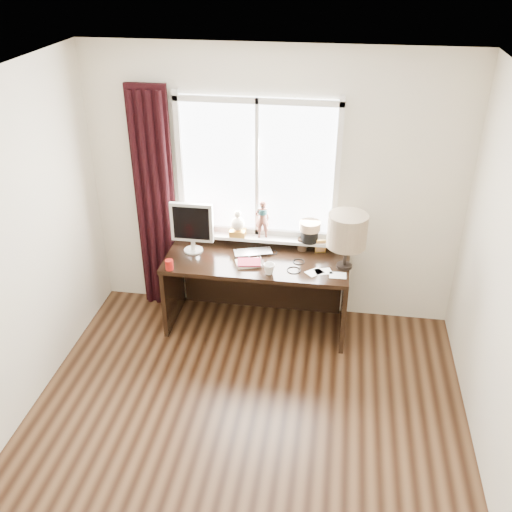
% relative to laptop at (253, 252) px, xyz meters
% --- Properties ---
extents(floor, '(3.50, 4.00, 0.00)m').
position_rel_laptop_xyz_m(floor, '(0.15, -1.73, -0.76)').
color(floor, brown).
rests_on(floor, ground).
extents(ceiling, '(3.50, 4.00, 0.00)m').
position_rel_laptop_xyz_m(ceiling, '(0.15, -1.73, 1.84)').
color(ceiling, white).
rests_on(ceiling, wall_back).
extents(wall_back, '(3.50, 0.00, 2.60)m').
position_rel_laptop_xyz_m(wall_back, '(0.15, 0.27, 0.54)').
color(wall_back, beige).
rests_on(wall_back, ground).
extents(laptop, '(0.41, 0.33, 0.03)m').
position_rel_laptop_xyz_m(laptop, '(0.00, 0.00, 0.00)').
color(laptop, silver).
rests_on(laptop, desk).
extents(mug, '(0.14, 0.13, 0.10)m').
position_rel_laptop_xyz_m(mug, '(0.20, -0.34, 0.04)').
color(mug, white).
rests_on(mug, desk).
extents(red_cup, '(0.07, 0.07, 0.09)m').
position_rel_laptop_xyz_m(red_cup, '(-0.70, -0.40, 0.03)').
color(red_cup, maroon).
rests_on(red_cup, desk).
extents(window, '(1.52, 0.23, 1.40)m').
position_rel_laptop_xyz_m(window, '(-0.00, 0.22, 0.54)').
color(window, white).
rests_on(window, ground).
extents(curtain, '(0.38, 0.09, 2.25)m').
position_rel_laptop_xyz_m(curtain, '(-0.98, 0.18, 0.35)').
color(curtain, black).
rests_on(curtain, floor).
extents(desk, '(1.70, 0.70, 0.75)m').
position_rel_laptop_xyz_m(desk, '(0.05, -0.00, -0.26)').
color(desk, black).
rests_on(desk, floor).
extents(monitor, '(0.40, 0.18, 0.49)m').
position_rel_laptop_xyz_m(monitor, '(-0.57, -0.03, 0.26)').
color(monitor, beige).
rests_on(monitor, desk).
extents(notebook_stack, '(0.26, 0.23, 0.03)m').
position_rel_laptop_xyz_m(notebook_stack, '(-0.01, -0.20, 0.00)').
color(notebook_stack, beige).
rests_on(notebook_stack, desk).
extents(brush_holder, '(0.09, 0.09, 0.25)m').
position_rel_laptop_xyz_m(brush_holder, '(0.45, 0.15, 0.05)').
color(brush_holder, black).
rests_on(brush_holder, desk).
extents(icon_frame, '(0.10, 0.04, 0.13)m').
position_rel_laptop_xyz_m(icon_frame, '(0.62, 0.12, 0.05)').
color(icon_frame, gold).
rests_on(icon_frame, desk).
extents(table_lamp, '(0.35, 0.35, 0.52)m').
position_rel_laptop_xyz_m(table_lamp, '(0.85, -0.12, 0.35)').
color(table_lamp, black).
rests_on(table_lamp, desk).
extents(loose_papers, '(0.37, 0.19, 0.00)m').
position_rel_laptop_xyz_m(loose_papers, '(0.69, -0.25, -0.01)').
color(loose_papers, white).
rests_on(loose_papers, desk).
extents(desk_cables, '(0.41, 0.43, 0.01)m').
position_rel_laptop_xyz_m(desk_cables, '(0.36, -0.13, -0.01)').
color(desk_cables, black).
rests_on(desk_cables, desk).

